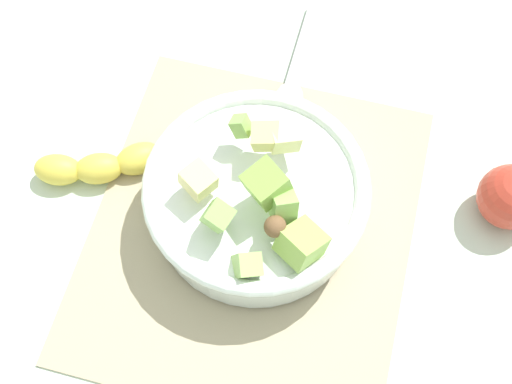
# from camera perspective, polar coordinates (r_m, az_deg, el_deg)

# --- Properties ---
(ground_plane) EXTENTS (2.40, 2.40, 0.00)m
(ground_plane) POSITION_cam_1_polar(r_m,az_deg,el_deg) (0.77, -0.35, -3.20)
(ground_plane) COLOR silver
(placemat) EXTENTS (0.40, 0.35, 0.01)m
(placemat) POSITION_cam_1_polar(r_m,az_deg,el_deg) (0.77, -0.35, -3.11)
(placemat) COLOR tan
(placemat) RESTS_ON ground_plane
(salad_bowl) EXTENTS (0.24, 0.24, 0.13)m
(salad_bowl) POSITION_cam_1_polar(r_m,az_deg,el_deg) (0.73, 0.02, -0.41)
(salad_bowl) COLOR white
(salad_bowl) RESTS_ON placemat
(serving_spoon) EXTENTS (0.19, 0.04, 0.01)m
(serving_spoon) POSITION_cam_1_polar(r_m,az_deg,el_deg) (0.86, 3.24, 9.33)
(serving_spoon) COLOR #B7B7BC
(serving_spoon) RESTS_ON placemat
(whole_apple) EXTENTS (0.07, 0.07, 0.08)m
(whole_apple) POSITION_cam_1_polar(r_m,az_deg,el_deg) (0.80, 20.36, -0.38)
(whole_apple) COLOR #BC3828
(whole_apple) RESTS_ON ground_plane
(banana_whole) EXTENTS (0.09, 0.15, 0.04)m
(banana_whole) POSITION_cam_1_polar(r_m,az_deg,el_deg) (0.81, -12.91, 2.15)
(banana_whole) COLOR yellow
(banana_whole) RESTS_ON ground_plane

